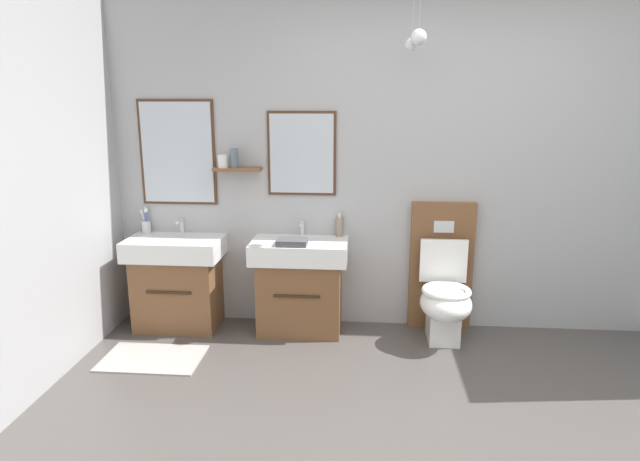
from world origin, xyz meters
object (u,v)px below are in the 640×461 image
(toilet, at_px, (443,289))
(toothbrush_cup, at_px, (146,225))
(soap_dispenser, at_px, (339,226))
(folded_hand_towel, at_px, (292,242))
(vanity_sink_left, at_px, (177,280))
(vanity_sink_right, at_px, (300,283))

(toilet, bearing_deg, toothbrush_cup, 176.06)
(toilet, height_order, toothbrush_cup, toilet)
(toothbrush_cup, relative_size, soap_dispenser, 1.13)
(toilet, distance_m, folded_hand_towel, 1.18)
(vanity_sink_left, xyz_separation_m, toothbrush_cup, (-0.28, 0.15, 0.40))
(vanity_sink_right, bearing_deg, toilet, -0.62)
(vanity_sink_left, xyz_separation_m, toilet, (2.04, -0.01, -0.01))
(toilet, xyz_separation_m, toothbrush_cup, (-2.32, 0.16, 0.40))
(vanity_sink_right, xyz_separation_m, folded_hand_towel, (-0.04, -0.13, 0.36))
(vanity_sink_left, distance_m, toilet, 2.04)
(vanity_sink_right, bearing_deg, toothbrush_cup, 173.19)
(vanity_sink_right, distance_m, soap_dispenser, 0.53)
(toilet, relative_size, toothbrush_cup, 4.82)
(toilet, height_order, folded_hand_towel, toilet)
(toilet, xyz_separation_m, folded_hand_towel, (-1.12, -0.12, 0.37))
(soap_dispenser, distance_m, folded_hand_towel, 0.44)
(vanity_sink_left, height_order, toothbrush_cup, toothbrush_cup)
(toilet, relative_size, folded_hand_towel, 4.55)
(vanity_sink_left, bearing_deg, folded_hand_towel, -7.89)
(soap_dispenser, bearing_deg, folded_hand_towel, -139.03)
(vanity_sink_right, relative_size, folded_hand_towel, 3.28)
(toothbrush_cup, bearing_deg, soap_dispenser, 0.40)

